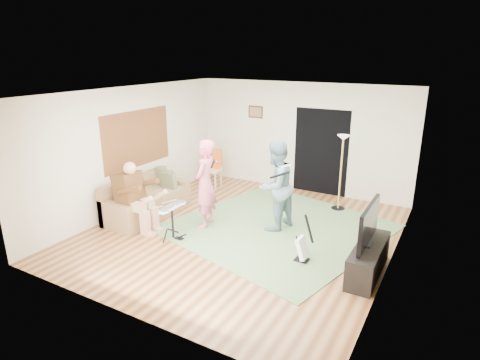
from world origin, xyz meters
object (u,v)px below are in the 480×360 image
Objects in this scene: sofa at (145,202)px; tv_cabinet at (368,259)px; guitar_spare at (303,248)px; television at (369,224)px; drum_kit at (173,224)px; dining_chair at (213,174)px; singer at (205,184)px; guitarist at (275,186)px; torchiere_lamp at (342,159)px.

tv_cabinet is at bearing -1.66° from sofa.
television is (0.99, 0.14, 0.60)m from guitar_spare.
television is at bearing 8.43° from drum_kit.
sofa is 2.06× the size of dining_chair.
singer is at bearing 5.42° from sofa.
guitarist reaches higher than sofa.
sofa is at bearing -104.50° from dining_chair.
sofa is 3.76m from guitar_spare.
dining_chair is at bearing 109.30° from drum_kit.
sofa is 4.78m from television.
torchiere_lamp is at bearing 167.50° from guitarist.
singer is (1.50, 0.14, 0.62)m from sofa.
dining_chair is at bearing -108.63° from guitarist.
guitarist is (1.48, 1.36, 0.59)m from drum_kit.
tv_cabinet is (1.04, 0.14, 0.00)m from guitar_spare.
guitarist is 3.04m from dining_chair.
guitarist reaches higher than torchiere_lamp.
tv_cabinet is at bearing -0.00° from television.
guitarist is at bearing 156.73° from television.
tv_cabinet is 1.23× the size of television.
guitarist reaches higher than dining_chair.
television is (1.97, -0.85, -0.04)m from guitarist.
singer reaches higher than tv_cabinet.
tv_cabinet is 0.60m from television.
torchiere_lamp is (0.82, 1.65, 0.27)m from guitarist.
guitar_spare is at bearing -44.87° from dining_chair.
television is at bearing 71.22° from singer.
guitarist is 2.15m from television.
drum_kit is 3.88m from torchiere_lamp.
sofa is 4.38m from torchiere_lamp.
singer is at bearing -52.01° from guitarist.
torchiere_lamp reaches higher than television.
guitar_spare is 0.75× the size of television.
dining_chair is (-3.34, -0.04, -0.81)m from torchiere_lamp.
guitar_spare reaches higher than sofa.
sofa is 1.19× the size of torchiere_lamp.
guitarist is 1.82× the size of dining_chair.
guitarist is at bearing -40.88° from dining_chair.
guitarist is at bearing 42.56° from drum_kit.
guitar_spare reaches higher than drum_kit.
torchiere_lamp is 2.76m from television.
torchiere_lamp reaches higher than guitar_spare.
sofa is 1.44m from drum_kit.
guitar_spare is at bearing -172.61° from tv_cabinet.
torchiere_lamp is (3.59, 2.35, 0.89)m from sofa.
guitarist reaches higher than drum_kit.
sofa is 2.96× the size of drum_kit.
guitarist reaches higher than tv_cabinet.
torchiere_lamp reaches higher than tv_cabinet.
singer reaches higher than torchiere_lamp.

